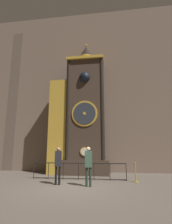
{
  "coord_description": "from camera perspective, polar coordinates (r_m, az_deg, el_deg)",
  "views": [
    {
      "loc": [
        1.76,
        -8.4,
        1.75
      ],
      "look_at": [
        0.03,
        4.14,
        4.4
      ],
      "focal_mm": 28.0,
      "sensor_mm": 36.0,
      "label": 1
    }
  ],
  "objects": [
    {
      "name": "ground_plane",
      "position": [
        8.76,
        -4.24,
        -23.31
      ],
      "size": [
        28.0,
        28.0,
        0.0
      ],
      "primitive_type": "plane",
      "color": "brown"
    },
    {
      "name": "cathedral_back_wall",
      "position": [
        14.89,
        0.26,
        8.42
      ],
      "size": [
        24.0,
        0.32,
        13.81
      ],
      "color": "#7A6656",
      "rests_on": "ground_plane"
    },
    {
      "name": "clock_tower",
      "position": [
        12.93,
        -2.02,
        -0.78
      ],
      "size": [
        4.27,
        1.85,
        9.99
      ],
      "color": "#423328",
      "rests_on": "ground_plane"
    },
    {
      "name": "railing_fence",
      "position": [
        10.62,
        -2.48,
        -18.41
      ],
      "size": [
        5.44,
        0.05,
        0.94
      ],
      "color": "black",
      "rests_on": "ground_plane"
    },
    {
      "name": "visitor_near",
      "position": [
        9.25,
        -9.1,
        -15.82
      ],
      "size": [
        0.39,
        0.31,
        1.8
      ],
      "rotation": [
        0.0,
        0.0,
        0.29
      ],
      "color": "black",
      "rests_on": "ground_plane"
    },
    {
      "name": "visitor_far",
      "position": [
        8.7,
        0.79,
        -16.13
      ],
      "size": [
        0.37,
        0.28,
        1.82
      ],
      "rotation": [
        0.0,
        0.0,
        0.18
      ],
      "color": "#213427",
      "rests_on": "ground_plane"
    },
    {
      "name": "stanchion_post",
      "position": [
        10.31,
        15.92,
        -19.32
      ],
      "size": [
        0.28,
        0.28,
        1.01
      ],
      "color": "#B28E33",
      "rests_on": "ground_plane"
    }
  ]
}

